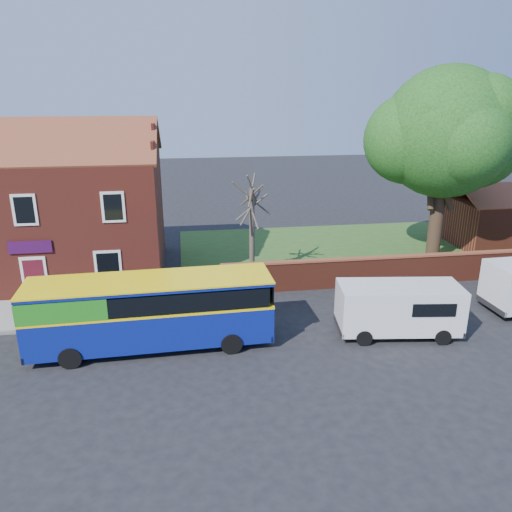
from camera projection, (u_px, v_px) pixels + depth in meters
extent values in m
plane|color=black|center=(183.00, 370.00, 18.58)|extent=(120.00, 120.00, 0.00)
cube|color=gray|center=(28.00, 315.00, 22.97)|extent=(18.00, 3.50, 0.12)
cube|color=slate|center=(17.00, 332.00, 21.32)|extent=(18.00, 0.15, 0.14)
cube|color=#426B28|center=(381.00, 248.00, 32.58)|extent=(26.00, 12.00, 0.04)
cube|color=maroon|center=(49.00, 217.00, 27.34)|extent=(12.00, 8.00, 6.50)
cube|color=brown|center=(28.00, 142.00, 24.10)|extent=(12.30, 4.08, 2.16)
cube|color=brown|center=(48.00, 135.00, 27.85)|extent=(12.30, 4.08, 2.16)
cube|color=black|center=(25.00, 210.00, 23.13)|extent=(1.10, 0.06, 1.50)
cube|color=#4C0F19|center=(35.00, 280.00, 24.23)|extent=(0.95, 0.04, 2.10)
cube|color=silver|center=(35.00, 279.00, 24.23)|extent=(1.20, 0.06, 2.30)
cube|color=#350C38|center=(30.00, 247.00, 23.67)|extent=(2.00, 0.06, 0.60)
cube|color=maroon|center=(425.00, 269.00, 26.72)|extent=(22.00, 0.30, 1.50)
cube|color=brown|center=(427.00, 255.00, 26.47)|extent=(22.00, 0.38, 0.10)
cube|color=maroon|center=(511.00, 221.00, 33.37)|extent=(8.00, 5.00, 3.00)
cube|color=brown|center=(505.00, 188.00, 33.89)|extent=(8.20, 2.56, 1.24)
cube|color=navy|center=(152.00, 322.00, 19.94)|extent=(9.55, 2.68, 1.51)
cube|color=yellow|center=(151.00, 305.00, 19.70)|extent=(9.57, 2.70, 0.10)
cube|color=black|center=(150.00, 294.00, 19.55)|extent=(9.17, 2.69, 0.75)
cube|color=#268D1E|center=(67.00, 300.00, 19.02)|extent=(3.30, 2.52, 0.80)
cube|color=navy|center=(149.00, 282.00, 19.39)|extent=(9.55, 2.68, 0.14)
cube|color=yellow|center=(149.00, 280.00, 19.36)|extent=(9.59, 2.72, 0.06)
cylinder|color=black|center=(70.00, 358.00, 18.60)|extent=(0.86, 0.31, 0.85)
cylinder|color=black|center=(79.00, 331.00, 20.66)|extent=(0.86, 0.31, 0.85)
cylinder|color=black|center=(231.00, 343.00, 19.64)|extent=(0.86, 0.31, 0.85)
cylinder|color=black|center=(225.00, 319.00, 21.70)|extent=(0.86, 0.31, 0.85)
cube|color=silver|center=(399.00, 307.00, 20.90)|extent=(5.25, 2.64, 1.91)
cube|color=black|center=(453.00, 300.00, 20.85)|extent=(0.30, 1.71, 0.76)
cube|color=black|center=(455.00, 325.00, 21.22)|extent=(0.36, 2.01, 0.24)
cylinder|color=black|center=(364.00, 338.00, 20.27)|extent=(0.69, 0.30, 0.66)
cylinder|color=black|center=(354.00, 317.00, 22.06)|extent=(0.69, 0.30, 0.66)
cylinder|color=black|center=(443.00, 337.00, 20.33)|extent=(0.69, 0.30, 0.66)
cylinder|color=black|center=(427.00, 317.00, 22.13)|extent=(0.69, 0.30, 0.66)
cylinder|color=black|center=(495.00, 297.00, 24.17)|extent=(0.72, 0.24, 0.71)
cylinder|color=black|center=(436.00, 224.00, 29.57)|extent=(0.81, 0.81, 4.67)
sphere|color=#397925|center=(447.00, 132.00, 27.89)|extent=(7.31, 7.31, 7.31)
sphere|color=#397925|center=(476.00, 142.00, 28.76)|extent=(5.28, 5.28, 5.28)
sphere|color=#397925|center=(409.00, 139.00, 28.32)|extent=(5.08, 5.08, 5.08)
cylinder|color=#4C4238|center=(252.00, 235.00, 26.70)|extent=(0.29, 0.29, 5.01)
cylinder|color=#4C4238|center=(252.00, 202.00, 26.13)|extent=(0.29, 2.44, 1.97)
cylinder|color=#4C4238|center=(252.00, 205.00, 26.19)|extent=(1.28, 1.80, 1.80)
cylinder|color=#4C4238|center=(252.00, 199.00, 26.07)|extent=(2.05, 0.94, 2.00)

